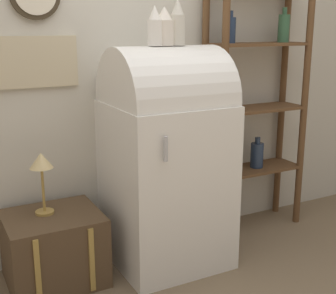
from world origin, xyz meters
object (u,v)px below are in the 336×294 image
object	(u,v)px
refrigerator	(166,154)
vase_left	(155,27)
suitcase_trunk	(54,248)
vase_right	(178,24)
vase_center	(164,27)
desk_lamp	(42,167)

from	to	relation	value
refrigerator	vase_left	bearing A→B (deg)	-168.82
suitcase_trunk	vase_right	size ratio (longest dim) A/B	2.04
vase_center	vase_right	size ratio (longest dim) A/B	0.82
vase_center	suitcase_trunk	bearing A→B (deg)	175.40
suitcase_trunk	vase_center	distance (m)	1.46
suitcase_trunk	refrigerator	bearing A→B (deg)	-4.69
refrigerator	vase_center	size ratio (longest dim) A/B	6.20
suitcase_trunk	vase_left	xyz separation A→B (m)	(0.64, -0.07, 1.28)
desk_lamp	suitcase_trunk	bearing A→B (deg)	-54.85
suitcase_trunk	vase_right	xyz separation A→B (m)	(0.80, -0.07, 1.30)
vase_left	desk_lamp	xyz separation A→B (m)	(-0.67, 0.12, -0.78)
vase_right	suitcase_trunk	bearing A→B (deg)	174.75
vase_left	desk_lamp	size ratio (longest dim) A/B	0.61
refrigerator	vase_center	xyz separation A→B (m)	(-0.01, 0.00, 0.77)
refrigerator	desk_lamp	size ratio (longest dim) A/B	3.74
desk_lamp	vase_right	bearing A→B (deg)	-8.04
suitcase_trunk	vase_left	bearing A→B (deg)	-6.64
refrigerator	vase_right	distance (m)	0.80
suitcase_trunk	vase_right	bearing A→B (deg)	-5.25
refrigerator	suitcase_trunk	distance (m)	0.88
vase_left	vase_center	xyz separation A→B (m)	(0.07, 0.02, -0.00)
refrigerator	suitcase_trunk	xyz separation A→B (m)	(-0.72, 0.06, -0.51)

